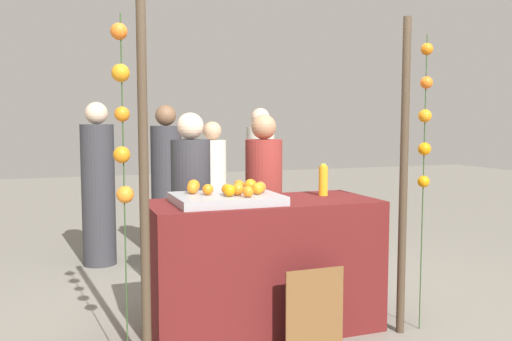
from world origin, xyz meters
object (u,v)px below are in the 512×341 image
object	(u,v)px
vendor_right	(264,213)
orange_0	(227,189)
stall_counter	(263,265)
chalkboard_sign	(314,313)
vendor_left	(191,217)
orange_1	(238,189)
juice_bottle	(323,180)

from	to	relation	value
vendor_right	orange_0	bearing A→B (deg)	-126.73
stall_counter	vendor_right	world-z (taller)	vendor_right
chalkboard_sign	vendor_left	world-z (taller)	vendor_left
orange_0	vendor_right	size ratio (longest dim) A/B	0.05
stall_counter	vendor_left	world-z (taller)	vendor_left
orange_1	juice_bottle	distance (m)	0.76
orange_0	juice_bottle	size ratio (longest dim) A/B	0.31
orange_1	chalkboard_sign	distance (m)	0.94
orange_0	chalkboard_sign	bearing A→B (deg)	-47.65
orange_1	juice_bottle	bearing A→B (deg)	14.57
chalkboard_sign	vendor_right	bearing A→B (deg)	84.49
stall_counter	chalkboard_sign	bearing A→B (deg)	-73.90
orange_0	stall_counter	bearing A→B (deg)	9.12
vendor_right	stall_counter	bearing A→B (deg)	-111.12
stall_counter	orange_0	size ratio (longest dim) A/B	21.60
orange_1	vendor_left	world-z (taller)	vendor_left
vendor_right	chalkboard_sign	bearing A→B (deg)	-95.51
orange_1	chalkboard_sign	xyz separation A→B (m)	(0.37, -0.41, -0.76)
stall_counter	orange_1	bearing A→B (deg)	-155.24
chalkboard_sign	orange_0	bearing A→B (deg)	132.35
vendor_left	orange_1	bearing A→B (deg)	-78.80
vendor_right	orange_1	bearing A→B (deg)	-121.72
stall_counter	juice_bottle	distance (m)	0.78
juice_bottle	orange_1	bearing A→B (deg)	-165.43
stall_counter	juice_bottle	world-z (taller)	juice_bottle
juice_bottle	vendor_left	world-z (taller)	vendor_left
orange_1	vendor_right	xyz separation A→B (m)	(0.49, 0.79, -0.31)
orange_0	vendor_left	distance (m)	0.76
juice_bottle	vendor_left	bearing A→B (deg)	148.02
juice_bottle	vendor_right	bearing A→B (deg)	112.84
chalkboard_sign	vendor_right	xyz separation A→B (m)	(0.12, 1.20, 0.45)
orange_0	juice_bottle	world-z (taller)	juice_bottle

